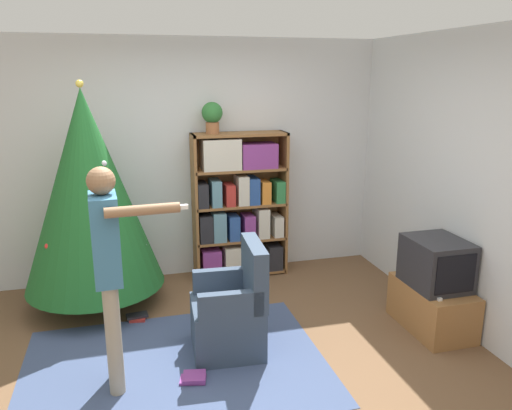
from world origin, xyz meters
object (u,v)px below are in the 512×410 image
object	(u,v)px
bookshelf	(238,205)
standing_person	(109,262)
potted_plant	(212,115)
television	(436,263)
armchair	(232,313)
christmas_tree	(89,191)

from	to	relation	value
bookshelf	standing_person	size ratio (longest dim) A/B	0.99
standing_person	potted_plant	size ratio (longest dim) A/B	4.96
television	armchair	xyz separation A→B (m)	(-1.80, 0.12, -0.30)
bookshelf	christmas_tree	bearing A→B (deg)	-165.43
bookshelf	armchair	distance (m)	1.69
standing_person	potted_plant	world-z (taller)	potted_plant
bookshelf	potted_plant	xyz separation A→B (m)	(-0.27, 0.01, 0.99)
christmas_tree	armchair	size ratio (longest dim) A/B	2.36
television	potted_plant	distance (m)	2.63
television	standing_person	size ratio (longest dim) A/B	0.33
television	christmas_tree	world-z (taller)	christmas_tree
standing_person	armchair	bearing A→B (deg)	103.08
potted_plant	christmas_tree	bearing A→B (deg)	-162.02
bookshelf	christmas_tree	xyz separation A→B (m)	(-1.53, -0.40, 0.35)
bookshelf	television	xyz separation A→B (m)	(1.38, -1.68, -0.18)
television	bookshelf	bearing A→B (deg)	129.37
christmas_tree	standing_person	xyz separation A→B (m)	(0.19, -1.43, -0.19)
bookshelf	standing_person	distance (m)	2.27
bookshelf	standing_person	world-z (taller)	standing_person
christmas_tree	standing_person	bearing A→B (deg)	-82.53
christmas_tree	standing_person	distance (m)	1.45
armchair	standing_person	size ratio (longest dim) A/B	0.56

